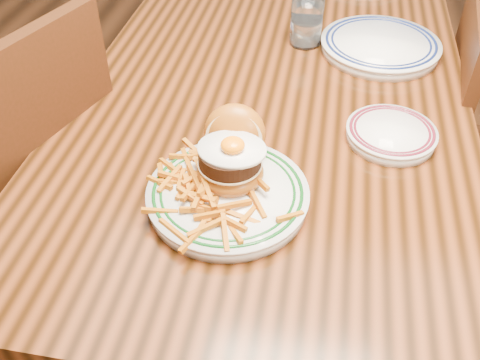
% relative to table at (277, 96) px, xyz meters
% --- Properties ---
extents(floor, '(6.00, 6.00, 0.00)m').
position_rel_table_xyz_m(floor, '(0.00, 0.00, -0.66)').
color(floor, black).
rests_on(floor, ground).
extents(table, '(0.85, 1.60, 0.75)m').
position_rel_table_xyz_m(table, '(0.00, 0.00, 0.00)').
color(table, black).
rests_on(table, floor).
extents(chair_left, '(0.57, 0.57, 0.96)m').
position_rel_table_xyz_m(chair_left, '(-0.55, -0.34, -0.15)').
color(chair_left, '#39180B').
rests_on(chair_left, floor).
extents(main_plate, '(0.28, 0.29, 0.13)m').
position_rel_table_xyz_m(main_plate, '(-0.03, -0.46, 0.12)').
color(main_plate, white).
rests_on(main_plate, table).
extents(side_plate, '(0.17, 0.17, 0.03)m').
position_rel_table_xyz_m(side_plate, '(0.25, -0.24, 0.10)').
color(side_plate, white).
rests_on(side_plate, table).
extents(rear_plate, '(0.29, 0.29, 0.03)m').
position_rel_table_xyz_m(rear_plate, '(0.23, 0.11, 0.11)').
color(rear_plate, white).
rests_on(rear_plate, table).
extents(water_glass, '(0.08, 0.08, 0.12)m').
position_rel_table_xyz_m(water_glass, '(0.05, 0.12, 0.14)').
color(water_glass, white).
rests_on(water_glass, table).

